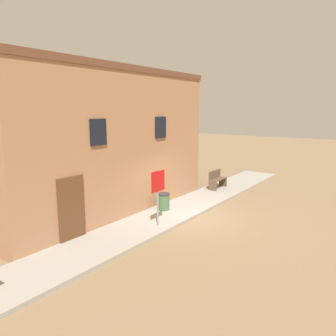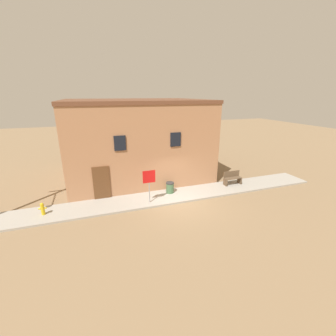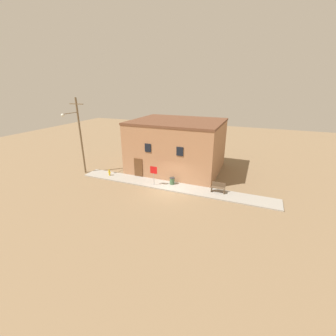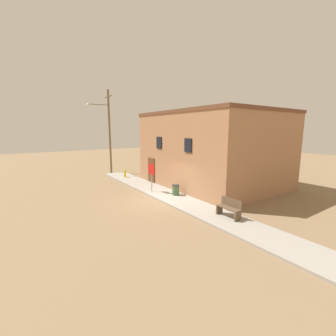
% 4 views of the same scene
% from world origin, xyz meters
% --- Properties ---
extents(ground_plane, '(80.00, 80.00, 0.00)m').
position_xyz_m(ground_plane, '(0.00, 0.00, 0.00)').
color(ground_plane, '#846B4C').
extents(sidewalk, '(20.55, 2.08, 0.12)m').
position_xyz_m(sidewalk, '(0.00, 1.04, 0.06)').
color(sidewalk, '#9E998E').
rests_on(sidewalk, ground).
extents(brick_building, '(10.27, 8.34, 5.95)m').
position_xyz_m(brick_building, '(-1.31, 6.18, 2.98)').
color(brick_building, '#A87551').
rests_on(brick_building, ground).
extents(stop_sign, '(0.75, 0.06, 2.03)m').
position_xyz_m(stop_sign, '(-1.74, 0.52, 1.55)').
color(stop_sign, gray).
rests_on(stop_sign, sidewalk).
extents(bench, '(1.28, 0.44, 0.96)m').
position_xyz_m(bench, '(4.63, 1.40, 0.58)').
color(bench, brown).
rests_on(bench, sidewalk).
extents(trash_bin, '(0.53, 0.53, 0.71)m').
position_xyz_m(trash_bin, '(-0.11, 1.47, 0.48)').
color(trash_bin, '#426642').
rests_on(trash_bin, sidewalk).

